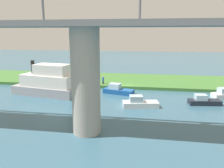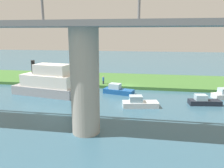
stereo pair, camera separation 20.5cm
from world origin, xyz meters
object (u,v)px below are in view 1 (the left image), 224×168
(person_on_bank, at_px, (103,80))
(mooring_post, at_px, (91,80))
(motorboat_white, at_px, (204,101))
(riverboat_paddlewheel, at_px, (47,82))
(bridge_pylon, at_px, (86,82))
(skiff_small, at_px, (118,90))
(pontoon_yellow, at_px, (139,103))

(person_on_bank, xyz_separation_m, mooring_post, (2.23, -0.40, -0.15))
(motorboat_white, bearing_deg, riverboat_paddlewheel, -3.27)
(mooring_post, bearing_deg, bridge_pylon, 102.98)
(mooring_post, height_order, motorboat_white, mooring_post)
(bridge_pylon, height_order, skiff_small, bridge_pylon)
(bridge_pylon, xyz_separation_m, pontoon_yellow, (-4.64, -8.00, -4.27))
(motorboat_white, bearing_deg, bridge_pylon, 38.61)
(bridge_pylon, relative_size, person_on_bank, 6.91)
(riverboat_paddlewheel, xyz_separation_m, motorboat_white, (-22.14, 1.26, -1.42))
(mooring_post, bearing_deg, motorboat_white, 154.87)
(mooring_post, bearing_deg, person_on_bank, 169.95)
(skiff_small, height_order, pontoon_yellow, skiff_small)
(riverboat_paddlewheel, relative_size, motorboat_white, 2.51)
(person_on_bank, xyz_separation_m, skiff_small, (-3.09, 4.06, -0.65))
(mooring_post, xyz_separation_m, skiff_small, (-5.32, 4.45, -0.50))
(person_on_bank, height_order, motorboat_white, person_on_bank)
(skiff_small, distance_m, pontoon_yellow, 6.83)
(skiff_small, bearing_deg, bridge_pylon, 85.44)
(person_on_bank, bearing_deg, riverboat_paddlewheel, 41.14)
(riverboat_paddlewheel, relative_size, skiff_small, 2.14)
(motorboat_white, bearing_deg, person_on_bank, -27.15)
(bridge_pylon, bearing_deg, skiff_small, -94.56)
(person_on_bank, height_order, skiff_small, person_on_bank)
(person_on_bank, height_order, riverboat_paddlewheel, riverboat_paddlewheel)
(riverboat_paddlewheel, height_order, motorboat_white, riverboat_paddlewheel)
(motorboat_white, bearing_deg, skiff_small, -16.84)
(skiff_small, bearing_deg, mooring_post, -39.92)
(bridge_pylon, distance_m, riverboat_paddlewheel, 15.09)
(mooring_post, bearing_deg, riverboat_paddlewheel, 53.23)
(riverboat_paddlewheel, distance_m, skiff_small, 10.71)
(riverboat_paddlewheel, bearing_deg, motorboat_white, 176.73)
(pontoon_yellow, bearing_deg, riverboat_paddlewheel, -14.31)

